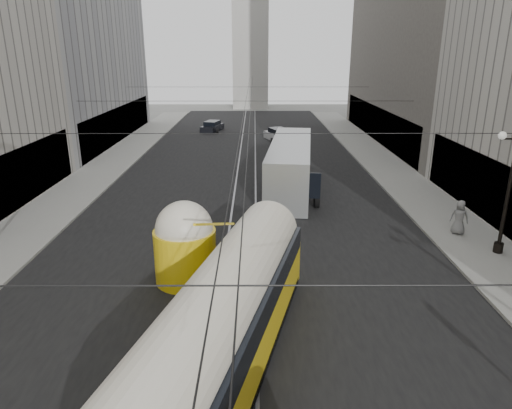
{
  "coord_description": "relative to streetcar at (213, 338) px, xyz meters",
  "views": [
    {
      "loc": [
        0.67,
        -2.4,
        9.51
      ],
      "look_at": [
        0.74,
        16.56,
        3.12
      ],
      "focal_mm": 32.0,
      "sensor_mm": 36.0,
      "label": 1
    }
  ],
  "objects": [
    {
      "name": "road",
      "position": [
        0.5,
        23.86,
        -1.79
      ],
      "size": [
        20.0,
        85.0,
        0.02
      ],
      "primitive_type": "cube",
      "color": "black",
      "rests_on": "ground"
    },
    {
      "name": "sidewalk_left",
      "position": [
        -11.5,
        27.36,
        -1.72
      ],
      "size": [
        4.0,
        72.0,
        0.15
      ],
      "primitive_type": "cube",
      "color": "gray",
      "rests_on": "ground"
    },
    {
      "name": "sidewalk_right",
      "position": [
        12.5,
        27.36,
        -1.72
      ],
      "size": [
        4.0,
        72.0,
        0.15
      ],
      "primitive_type": "cube",
      "color": "gray",
      "rests_on": "ground"
    },
    {
      "name": "rail_left",
      "position": [
        -0.25,
        23.86,
        -1.79
      ],
      "size": [
        0.12,
        85.0,
        0.04
      ],
      "primitive_type": "cube",
      "color": "gray",
      "rests_on": "ground"
    },
    {
      "name": "rail_right",
      "position": [
        1.25,
        23.86,
        -1.79
      ],
      "size": [
        0.12,
        85.0,
        0.04
      ],
      "primitive_type": "cube",
      "color": "gray",
      "rests_on": "ground"
    },
    {
      "name": "building_left_far",
      "position": [
        -19.49,
        39.36,
        12.52
      ],
      "size": [
        12.6,
        28.6,
        28.6
      ],
      "color": "#999999",
      "rests_on": "ground"
    },
    {
      "name": "distant_tower",
      "position": [
        0.5,
        71.36,
        13.18
      ],
      "size": [
        6.0,
        6.0,
        31.36
      ],
      "color": "#B2AFA8",
      "rests_on": "ground"
    },
    {
      "name": "lamppost_right_mid",
      "position": [
        13.1,
        9.36,
        1.95
      ],
      "size": [
        1.86,
        0.44,
        6.37
      ],
      "color": "black",
      "rests_on": "sidewalk_right"
    },
    {
      "name": "catenary",
      "position": [
        0.62,
        22.85,
        4.09
      ],
      "size": [
        25.0,
        72.0,
        0.23
      ],
      "color": "black",
      "rests_on": "ground"
    },
    {
      "name": "streetcar",
      "position": [
        0.0,
        0.0,
        0.0
      ],
      "size": [
        6.23,
        16.23,
        3.66
      ],
      "color": "yellow",
      "rests_on": "ground"
    },
    {
      "name": "city_bus",
      "position": [
        3.76,
        21.0,
        0.05
      ],
      "size": [
        4.29,
        13.45,
        3.35
      ],
      "color": "#ADB1B3",
      "rests_on": "ground"
    },
    {
      "name": "sedan_white_far",
      "position": [
        3.87,
        39.32,
        -1.15
      ],
      "size": [
        3.3,
        4.82,
        1.41
      ],
      "color": "silver",
      "rests_on": "ground"
    },
    {
      "name": "sedan_dark_far",
      "position": [
        -4.08,
        45.84,
        -1.21
      ],
      "size": [
        2.76,
        4.39,
        1.29
      ],
      "color": "black",
      "rests_on": "ground"
    },
    {
      "name": "pedestrian_sidewalk_right",
      "position": [
        12.12,
        11.76,
        -0.7
      ],
      "size": [
        1.07,
        0.89,
        1.87
      ],
      "primitive_type": "imported",
      "rotation": [
        0.0,
        0.0,
        2.72
      ],
      "color": "slate",
      "rests_on": "sidewalk_right"
    }
  ]
}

